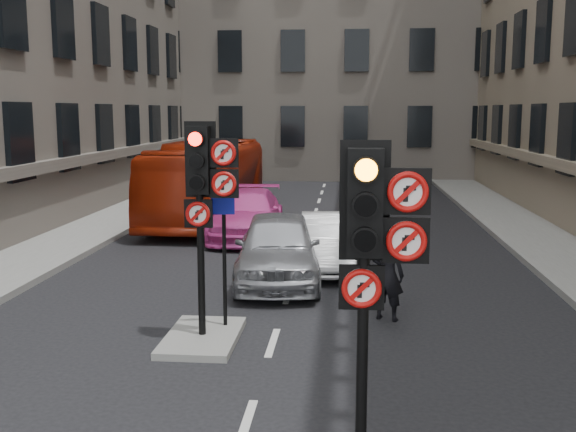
% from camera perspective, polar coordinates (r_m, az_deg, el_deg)
% --- Properties ---
extents(pavement_left, '(3.00, 50.00, 0.16)m').
position_cam_1_polar(pavement_left, '(20.05, -19.87, -2.50)').
color(pavement_left, gray).
rests_on(pavement_left, ground).
extents(pavement_right, '(3.00, 50.00, 0.16)m').
position_cam_1_polar(pavement_right, '(19.15, 23.22, -3.21)').
color(pavement_right, gray).
rests_on(pavement_right, ground).
extents(centre_island, '(1.20, 2.00, 0.12)m').
position_cam_1_polar(centre_island, '(11.70, -7.25, -10.15)').
color(centre_island, gray).
rests_on(centre_island, ground).
extents(building_far, '(30.00, 14.00, 20.00)m').
position_cam_1_polar(building_far, '(44.23, 3.63, 16.90)').
color(building_far, slate).
rests_on(building_far, ground).
extents(signal_near, '(0.91, 0.40, 3.58)m').
position_cam_1_polar(signal_near, '(6.91, 7.19, -1.89)').
color(signal_near, black).
rests_on(signal_near, ground).
extents(signal_far, '(0.91, 0.40, 3.58)m').
position_cam_1_polar(signal_far, '(11.10, -7.09, 2.82)').
color(signal_far, black).
rests_on(signal_far, centre_island).
extents(car_silver, '(2.24, 4.75, 1.57)m').
position_cam_1_polar(car_silver, '(15.32, -0.87, -2.68)').
color(car_silver, '#9C9EA3').
rests_on(car_silver, ground).
extents(car_white, '(1.61, 4.07, 1.32)m').
position_cam_1_polar(car_white, '(16.68, 3.52, -2.18)').
color(car_white, white).
rests_on(car_white, ground).
extents(car_pink, '(2.20, 5.02, 1.44)m').
position_cam_1_polar(car_pink, '(20.69, -3.49, 0.16)').
color(car_pink, '#D63F9A').
rests_on(car_pink, ground).
extents(bus_red, '(2.62, 10.07, 2.79)m').
position_cam_1_polar(bus_red, '(24.17, -6.74, 3.01)').
color(bus_red, maroon).
rests_on(bus_red, ground).
extents(motorcycle, '(0.56, 1.90, 1.14)m').
position_cam_1_polar(motorcycle, '(14.27, 6.09, -4.49)').
color(motorcycle, black).
rests_on(motorcycle, ground).
extents(motorcyclist, '(0.74, 0.62, 1.72)m').
position_cam_1_polar(motorcyclist, '(12.64, 8.42, -4.94)').
color(motorcyclist, black).
rests_on(motorcyclist, ground).
extents(info_sign, '(0.40, 0.14, 2.30)m').
position_cam_1_polar(info_sign, '(11.71, -5.44, -2.25)').
color(info_sign, black).
rests_on(info_sign, centre_island).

